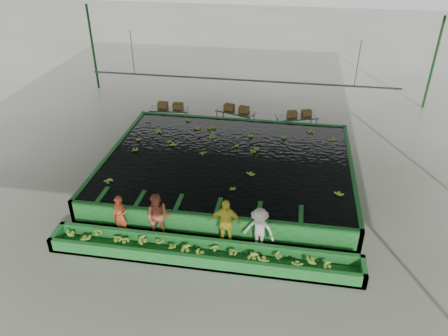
% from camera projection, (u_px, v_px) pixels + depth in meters
% --- Properties ---
extents(ground, '(80.00, 80.00, 0.00)m').
position_uv_depth(ground, '(222.00, 197.00, 16.97)').
color(ground, gray).
rests_on(ground, ground).
extents(shed_roof, '(20.00, 22.00, 0.04)m').
position_uv_depth(shed_roof, '(222.00, 72.00, 14.43)').
color(shed_roof, gray).
rests_on(shed_roof, shed_posts).
extents(shed_posts, '(20.00, 22.00, 5.00)m').
position_uv_depth(shed_posts, '(222.00, 139.00, 15.70)').
color(shed_posts, '#13451C').
rests_on(shed_posts, ground).
extents(flotation_tank, '(10.00, 8.00, 0.90)m').
position_uv_depth(flotation_tank, '(228.00, 167.00, 18.02)').
color(flotation_tank, '#1F7129').
rests_on(flotation_tank, ground).
extents(tank_water, '(9.70, 7.70, 0.00)m').
position_uv_depth(tank_water, '(228.00, 159.00, 17.81)').
color(tank_water, black).
rests_on(tank_water, flotation_tank).
extents(sorting_trough, '(10.00, 1.00, 0.50)m').
position_uv_depth(sorting_trough, '(203.00, 253.00, 13.79)').
color(sorting_trough, '#1F7129').
rests_on(sorting_trough, ground).
extents(cableway_rail, '(0.08, 0.08, 14.00)m').
position_uv_depth(cableway_rail, '(240.00, 80.00, 19.69)').
color(cableway_rail, '#59605B').
rests_on(cableway_rail, shed_roof).
extents(rail_hanger_left, '(0.04, 0.04, 2.00)m').
position_uv_depth(rail_hanger_left, '(132.00, 53.00, 19.89)').
color(rail_hanger_left, '#59605B').
rests_on(rail_hanger_left, shed_roof).
extents(rail_hanger_right, '(0.04, 0.04, 2.00)m').
position_uv_depth(rail_hanger_right, '(358.00, 64.00, 18.47)').
color(rail_hanger_right, '#59605B').
rests_on(rail_hanger_right, shed_roof).
extents(worker_a, '(0.62, 0.48, 1.51)m').
position_uv_depth(worker_a, '(120.00, 216.00, 14.64)').
color(worker_a, '#C74C26').
rests_on(worker_a, ground).
extents(worker_b, '(0.87, 0.69, 1.73)m').
position_uv_depth(worker_b, '(158.00, 217.00, 14.39)').
color(worker_b, '#A64F34').
rests_on(worker_b, ground).
extents(worker_c, '(1.06, 0.45, 1.81)m').
position_uv_depth(worker_c, '(225.00, 223.00, 14.05)').
color(worker_c, gold).
rests_on(worker_c, ground).
extents(worker_d, '(1.12, 0.79, 1.58)m').
position_uv_depth(worker_d, '(259.00, 230.00, 13.95)').
color(worker_d, beige).
rests_on(worker_d, ground).
extents(packing_table_left, '(2.02, 0.98, 0.89)m').
position_uv_depth(packing_table_left, '(170.00, 116.00, 22.48)').
color(packing_table_left, '#59605B').
rests_on(packing_table_left, ground).
extents(packing_table_mid, '(2.12, 1.41, 0.90)m').
position_uv_depth(packing_table_mid, '(235.00, 119.00, 22.19)').
color(packing_table_mid, '#59605B').
rests_on(packing_table_mid, ground).
extents(packing_table_right, '(2.14, 1.41, 0.91)m').
position_uv_depth(packing_table_right, '(296.00, 125.00, 21.60)').
color(packing_table_right, '#59605B').
rests_on(packing_table_right, ground).
extents(box_stack_left, '(1.30, 0.36, 0.28)m').
position_uv_depth(box_stack_left, '(171.00, 108.00, 22.32)').
color(box_stack_left, brown).
rests_on(box_stack_left, packing_table_left).
extents(box_stack_mid, '(1.34, 0.65, 0.28)m').
position_uv_depth(box_stack_mid, '(236.00, 111.00, 21.98)').
color(box_stack_mid, brown).
rests_on(box_stack_mid, packing_table_mid).
extents(box_stack_right, '(1.24, 0.73, 0.26)m').
position_uv_depth(box_stack_right, '(299.00, 116.00, 21.43)').
color(box_stack_right, brown).
rests_on(box_stack_right, packing_table_right).
extents(floating_bananas, '(9.46, 6.45, 0.13)m').
position_uv_depth(floating_bananas, '(231.00, 150.00, 18.49)').
color(floating_bananas, '#85B031').
rests_on(floating_bananas, tank_water).
extents(trough_bananas, '(9.00, 0.60, 0.12)m').
position_uv_depth(trough_bananas, '(202.00, 250.00, 13.71)').
color(trough_bananas, '#85B031').
rests_on(trough_bananas, sorting_trough).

